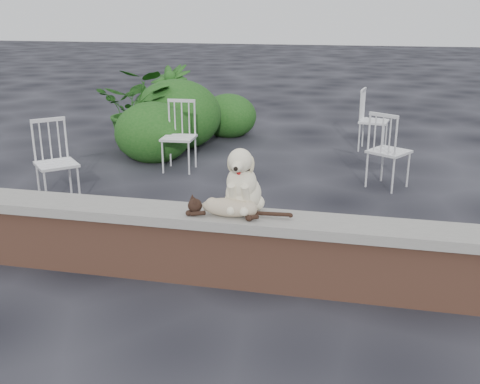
% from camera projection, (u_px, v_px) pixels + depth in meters
% --- Properties ---
extents(ground, '(60.00, 60.00, 0.00)m').
position_uv_depth(ground, '(282.00, 286.00, 4.47)').
color(ground, black).
rests_on(ground, ground).
extents(brick_wall, '(6.00, 0.30, 0.50)m').
position_uv_depth(brick_wall, '(282.00, 257.00, 4.39)').
color(brick_wall, brown).
rests_on(brick_wall, ground).
extents(capstone, '(6.20, 0.40, 0.08)m').
position_uv_depth(capstone, '(283.00, 223.00, 4.30)').
color(capstone, slate).
rests_on(capstone, brick_wall).
extents(dog, '(0.36, 0.47, 0.54)m').
position_uv_depth(dog, '(244.00, 178.00, 4.36)').
color(dog, beige).
rests_on(dog, capstone).
extents(cat, '(0.97, 0.24, 0.16)m').
position_uv_depth(cat, '(229.00, 206.00, 4.30)').
color(cat, tan).
rests_on(cat, capstone).
extents(chair_c, '(0.77, 0.77, 0.94)m').
position_uv_depth(chair_c, '(389.00, 150.00, 6.78)').
color(chair_c, white).
rests_on(chair_c, ground).
extents(chair_e, '(0.63, 0.63, 0.94)m').
position_uv_depth(chair_e, '(374.00, 120.00, 8.57)').
color(chair_e, white).
rests_on(chair_e, ground).
extents(chair_b, '(0.59, 0.59, 0.94)m').
position_uv_depth(chair_b, '(179.00, 136.00, 7.49)').
color(chair_b, white).
rests_on(chair_b, ground).
extents(chair_a, '(0.79, 0.79, 0.94)m').
position_uv_depth(chair_a, '(56.00, 163.00, 6.23)').
color(chair_a, white).
rests_on(chair_a, ground).
extents(potted_plant_a, '(1.24, 1.10, 1.26)m').
position_uv_depth(potted_plant_a, '(138.00, 109.00, 8.59)').
color(potted_plant_a, '#174513').
rests_on(potted_plant_a, ground).
extents(potted_plant_b, '(0.92, 0.92, 1.24)m').
position_uv_depth(potted_plant_b, '(171.00, 104.00, 9.06)').
color(potted_plant_b, '#174513').
rests_on(potted_plant_b, ground).
extents(shrubbery, '(1.81, 2.75, 1.12)m').
position_uv_depth(shrubbery, '(181.00, 120.00, 8.75)').
color(shrubbery, '#174513').
rests_on(shrubbery, ground).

